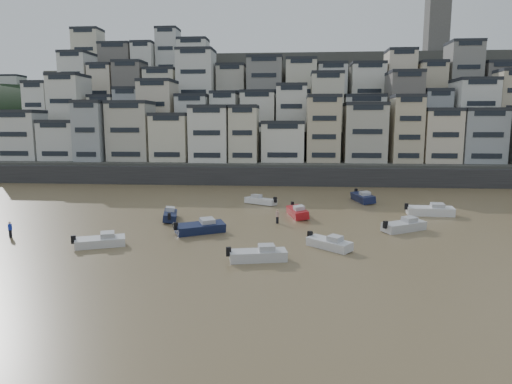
# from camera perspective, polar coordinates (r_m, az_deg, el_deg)

# --- Properties ---
(ground) EXTENTS (400.00, 400.00, 0.00)m
(ground) POSITION_cam_1_polar(r_m,az_deg,el_deg) (29.52, -24.55, -16.53)
(ground) COLOR olive
(ground) RESTS_ON ground
(harbor_wall) EXTENTS (140.00, 3.00, 3.50)m
(harbor_wall) POSITION_cam_1_polar(r_m,az_deg,el_deg) (88.80, 2.32, 1.99)
(harbor_wall) COLOR #38383A
(harbor_wall) RESTS_ON ground
(hillside) EXTENTS (141.04, 66.00, 50.00)m
(hillside) POSITION_cam_1_polar(r_m,az_deg,el_deg) (127.95, 5.27, 9.09)
(hillside) COLOR #4C4C47
(hillside) RESTS_ON ground
(boat_a) EXTENTS (5.80, 2.94, 1.51)m
(boat_a) POSITION_cam_1_polar(r_m,az_deg,el_deg) (40.71, 0.26, -7.59)
(boat_a) COLOR silver
(boat_a) RESTS_ON ground
(boat_b) EXTENTS (4.93, 4.69, 1.40)m
(boat_b) POSITION_cam_1_polar(r_m,az_deg,el_deg) (45.09, 9.13, -6.15)
(boat_b) COLOR silver
(boat_b) RESTS_ON ground
(boat_c) EXTENTS (6.13, 4.69, 1.62)m
(boat_c) POSITION_cam_1_polar(r_m,az_deg,el_deg) (50.79, -6.96, -4.28)
(boat_c) COLOR #151E43
(boat_c) RESTS_ON ground
(boat_d) EXTENTS (6.04, 4.81, 1.62)m
(boat_d) POSITION_cam_1_polar(r_m,az_deg,el_deg) (54.20, 18.02, -3.82)
(boat_d) COLOR silver
(boat_d) RESTS_ON ground
(boat_e) EXTENTS (3.30, 6.30, 1.64)m
(boat_e) POSITION_cam_1_polar(r_m,az_deg,el_deg) (59.43, 5.19, -2.33)
(boat_e) COLOR #AF151B
(boat_e) RESTS_ON ground
(boat_f) EXTENTS (2.98, 5.72, 1.49)m
(boat_f) POSITION_cam_1_polar(r_m,az_deg,el_deg) (58.40, -10.69, -2.72)
(boat_f) COLOR #131C3E
(boat_f) RESTS_ON ground
(boat_g) EXTENTS (6.57, 2.44, 1.76)m
(boat_g) POSITION_cam_1_polar(r_m,az_deg,el_deg) (64.27, 20.96, -1.98)
(boat_g) COLOR white
(boat_g) RESTS_ON ground
(boat_h) EXTENTS (5.56, 4.22, 1.47)m
(boat_h) POSITION_cam_1_polar(r_m,az_deg,el_deg) (68.19, 0.59, -0.92)
(boat_h) COLOR silver
(boat_h) RESTS_ON ground
(boat_i) EXTENTS (3.44, 6.84, 1.78)m
(boat_i) POSITION_cam_1_polar(r_m,az_deg,el_deg) (72.21, 13.20, -0.49)
(boat_i) COLOR #141C41
(boat_i) RESTS_ON ground
(boat_j) EXTENTS (5.42, 3.52, 1.41)m
(boat_j) POSITION_cam_1_polar(r_m,az_deg,el_deg) (47.65, -18.90, -5.70)
(boat_j) COLOR silver
(boat_j) RESTS_ON ground
(person_blue) EXTENTS (0.44, 0.44, 1.74)m
(person_blue) POSITION_cam_1_polar(r_m,az_deg,el_deg) (55.26, -28.38, -4.16)
(person_blue) COLOR #182EBA
(person_blue) RESTS_ON ground
(person_pink) EXTENTS (0.44, 0.44, 1.74)m
(person_pink) POSITION_cam_1_polar(r_m,az_deg,el_deg) (55.42, 2.68, -3.06)
(person_pink) COLOR tan
(person_pink) RESTS_ON ground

